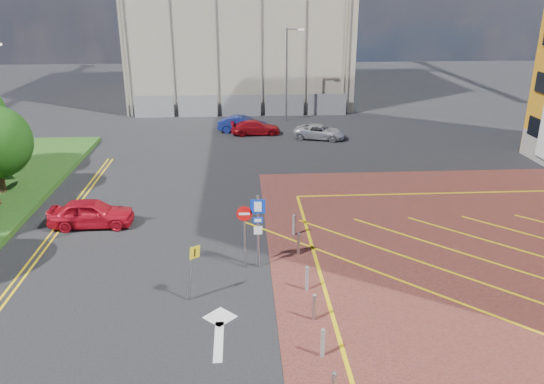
{
  "coord_description": "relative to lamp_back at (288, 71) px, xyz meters",
  "views": [
    {
      "loc": [
        -0.13,
        -18.71,
        10.8
      ],
      "look_at": [
        1.23,
        3.58,
        2.37
      ],
      "focal_mm": 35.0,
      "sensor_mm": 36.0,
      "label": 1
    }
  ],
  "objects": [
    {
      "name": "sign_cluster",
      "position": [
        -3.78,
        -27.02,
        -2.41
      ],
      "size": [
        1.17,
        0.12,
        3.2
      ],
      "color": "#9EA0A8",
      "rests_on": "ground"
    },
    {
      "name": "lamp_back",
      "position": [
        0.0,
        0.0,
        0.0
      ],
      "size": [
        1.53,
        0.16,
        8.0
      ],
      "color": "#9EA0A8",
      "rests_on": "ground"
    },
    {
      "name": "car_red_left",
      "position": [
        -11.59,
        -22.34,
        -3.67
      ],
      "size": [
        4.08,
        1.69,
        1.38
      ],
      "primitive_type": "imported",
      "rotation": [
        0.0,
        0.0,
        1.58
      ],
      "color": "red",
      "rests_on": "ground"
    },
    {
      "name": "car_silver_back",
      "position": [
        2.01,
        -6.5,
        -3.8
      ],
      "size": [
        4.4,
        3.0,
        1.12
      ],
      "primitive_type": "imported",
      "rotation": [
        0.0,
        0.0,
        1.26
      ],
      "color": "silver",
      "rests_on": "ground"
    },
    {
      "name": "car_red_back",
      "position": [
        -2.99,
        -4.8,
        -3.78
      ],
      "size": [
        4.06,
        1.81,
        1.16
      ],
      "primitive_type": "imported",
      "rotation": [
        0.0,
        0.0,
        1.62
      ],
      "color": "#A60E16",
      "rests_on": "ground"
    },
    {
      "name": "warning_sign",
      "position": [
        -6.1,
        -29.42,
        -2.93
      ],
      "size": [
        0.58,
        0.38,
        2.25
      ],
      "color": "#9EA0A8",
      "rests_on": "ground"
    },
    {
      "name": "ground",
      "position": [
        -4.08,
        -28.0,
        -4.36
      ],
      "size": [
        140.0,
        140.0,
        0.0
      ],
      "primitive_type": "plane",
      "color": "black",
      "rests_on": "ground"
    },
    {
      "name": "car_blue_back",
      "position": [
        -4.0,
        -4.06,
        -3.7
      ],
      "size": [
        4.23,
        2.29,
        1.32
      ],
      "primitive_type": "imported",
      "rotation": [
        0.0,
        0.0,
        1.34
      ],
      "color": "navy",
      "rests_on": "ground"
    },
    {
      "name": "construction_fence",
      "position": [
        -3.08,
        2.0,
        -3.36
      ],
      "size": [
        21.6,
        0.06,
        2.0
      ],
      "primitive_type": "cube",
      "color": "gray",
      "rests_on": "ground"
    },
    {
      "name": "bollard_row",
      "position": [
        -1.78,
        -29.67,
        -3.89
      ],
      "size": [
        0.14,
        11.14,
        0.9
      ],
      "color": "#9EA0A8",
      "rests_on": "forecourt"
    }
  ]
}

